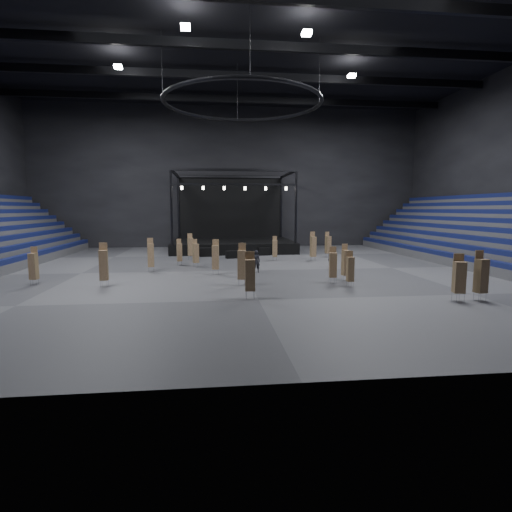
{
  "coord_description": "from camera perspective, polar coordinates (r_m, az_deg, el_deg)",
  "views": [
    {
      "loc": [
        -2.52,
        -31.62,
        4.91
      ],
      "look_at": [
        0.81,
        -2.0,
        1.4
      ],
      "focal_mm": 28.0,
      "sensor_mm": 36.0,
      "label": 1
    }
  ],
  "objects": [
    {
      "name": "floor",
      "position": [
        32.1,
        -1.84,
        -2.09
      ],
      "size": [
        50.0,
        50.0,
        0.0
      ],
      "primitive_type": "plane",
      "color": "#474749",
      "rests_on": "ground"
    },
    {
      "name": "ceiling",
      "position": [
        34.32,
        -1.97,
        29.14
      ],
      "size": [
        50.0,
        42.0,
        0.2
      ],
      "primitive_type": "cube",
      "color": "black",
      "rests_on": "wall_back"
    },
    {
      "name": "wall_back",
      "position": [
        52.84,
        -3.74,
        11.14
      ],
      "size": [
        50.0,
        0.2,
        18.0
      ],
      "primitive_type": "cube",
      "color": "black",
      "rests_on": "ground"
    },
    {
      "name": "wall_front",
      "position": [
        11.66,
        7.29,
        27.2
      ],
      "size": [
        50.0,
        0.2,
        18.0
      ],
      "primitive_type": "cube",
      "color": "black",
      "rests_on": "ground"
    },
    {
      "name": "bleachers_right",
      "position": [
        40.72,
        32.31,
        1.2
      ],
      "size": [
        7.2,
        40.0,
        6.4
      ],
      "color": "#48484A",
      "rests_on": "floor"
    },
    {
      "name": "stage",
      "position": [
        48.05,
        -3.4,
        2.58
      ],
      "size": [
        14.0,
        10.0,
        9.2
      ],
      "color": "black",
      "rests_on": "floor"
    },
    {
      "name": "truss_ring",
      "position": [
        32.74,
        -1.93,
        21.02
      ],
      "size": [
        12.3,
        12.3,
        5.15
      ],
      "color": "black",
      "rests_on": "ceiling"
    },
    {
      "name": "roof_girders",
      "position": [
        34.02,
        -1.97,
        27.89
      ],
      "size": [
        49.0,
        30.35,
        0.7
      ],
      "color": "black",
      "rests_on": "ceiling"
    },
    {
      "name": "floodlights",
      "position": [
        30.1,
        -1.28,
        29.57
      ],
      "size": [
        28.6,
        16.6,
        0.25
      ],
      "color": "white",
      "rests_on": "roof_girders"
    },
    {
      "name": "flight_case_left",
      "position": [
        41.82,
        -7.12,
        0.55
      ],
      "size": [
        1.4,
        0.74,
        0.92
      ],
      "primitive_type": "cube",
      "rotation": [
        0.0,
        0.0,
        0.04
      ],
      "color": "black",
      "rests_on": "floor"
    },
    {
      "name": "flight_case_mid",
      "position": [
        40.07,
        -3.51,
        0.21
      ],
      "size": [
        1.26,
        0.92,
        0.75
      ],
      "primitive_type": "cube",
      "rotation": [
        0.0,
        0.0,
        0.35
      ],
      "color": "black",
      "rests_on": "floor"
    },
    {
      "name": "flight_case_right",
      "position": [
        42.6,
        1.16,
        0.66
      ],
      "size": [
        1.34,
        0.85,
        0.83
      ],
      "primitive_type": "cube",
      "rotation": [
        0.0,
        0.0,
        0.2
      ],
      "color": "black",
      "rests_on": "floor"
    },
    {
      "name": "chair_stack_0",
      "position": [
        39.4,
        -9.35,
        1.39
      ],
      "size": [
        0.59,
        0.59,
        2.55
      ],
      "rotation": [
        0.0,
        0.0,
        0.28
      ],
      "color": "silver",
      "rests_on": "floor"
    },
    {
      "name": "chair_stack_1",
      "position": [
        32.34,
        -14.81,
        0.19
      ],
      "size": [
        0.57,
        0.57,
        2.67
      ],
      "rotation": [
        0.0,
        0.0,
        0.21
      ],
      "color": "silver",
      "rests_on": "floor"
    },
    {
      "name": "chair_stack_2",
      "position": [
        38.28,
        8.16,
        1.4
      ],
      "size": [
        0.55,
        0.55,
        2.79
      ],
      "rotation": [
        0.0,
        0.0,
        0.15
      ],
      "color": "silver",
      "rests_on": "floor"
    },
    {
      "name": "chair_stack_3",
      "position": [
        41.53,
        10.25,
        1.67
      ],
      "size": [
        0.61,
        0.61,
        2.61
      ],
      "rotation": [
        0.0,
        0.0,
        0.3
      ],
      "color": "silver",
      "rests_on": "floor"
    },
    {
      "name": "chair_stack_4",
      "position": [
        28.14,
        12.67,
        -0.85
      ],
      "size": [
        0.51,
        0.51,
        2.54
      ],
      "rotation": [
        0.0,
        0.0,
        0.16
      ],
      "color": "silver",
      "rests_on": "floor"
    },
    {
      "name": "chair_stack_5",
      "position": [
        24.58,
        29.47,
        -2.37
      ],
      "size": [
        0.59,
        0.59,
        2.71
      ],
      "rotation": [
        0.0,
        0.0,
        0.13
      ],
      "color": "silver",
      "rests_on": "floor"
    },
    {
      "name": "chair_stack_6",
      "position": [
        38.2,
        2.71,
        1.14
      ],
      "size": [
        0.46,
        0.46,
        2.34
      ],
      "rotation": [
        0.0,
        0.0,
        -0.06
      ],
      "color": "silver",
      "rests_on": "floor"
    },
    {
      "name": "chair_stack_7",
      "position": [
        25.97,
        13.31,
        -1.75
      ],
      "size": [
        0.43,
        0.43,
        2.29
      ],
      "rotation": [
        0.0,
        0.0,
        -0.04
      ],
      "color": "silver",
      "rests_on": "floor"
    },
    {
      "name": "chair_stack_8",
      "position": [
        25.7,
        -2.05,
        -1.15
      ],
      "size": [
        0.59,
        0.59,
        2.75
      ],
      "rotation": [
        0.0,
        0.0,
        -0.22
      ],
      "color": "silver",
      "rests_on": "floor"
    },
    {
      "name": "chair_stack_9",
      "position": [
        26.98,
        10.94,
        -1.18
      ],
      "size": [
        0.54,
        0.54,
        2.45
      ],
      "rotation": [
        0.0,
        0.0,
        -0.16
      ],
      "color": "silver",
      "rests_on": "floor"
    },
    {
      "name": "chair_stack_10",
      "position": [
        35.73,
        -10.89,
        0.6
      ],
      "size": [
        0.51,
        0.51,
        2.31
      ],
      "rotation": [
        0.0,
        0.0,
        0.26
      ],
      "color": "silver",
      "rests_on": "floor"
    },
    {
      "name": "chair_stack_11",
      "position": [
        23.88,
        27.03,
        -2.61
      ],
      "size": [
        0.67,
        0.67,
        2.55
      ],
      "rotation": [
        0.0,
        0.0,
        -0.24
      ],
      "color": "silver",
      "rests_on": "floor"
    },
    {
      "name": "chair_stack_12",
      "position": [
        27.02,
        -20.94,
        -1.12
      ],
      "size": [
        0.58,
        0.58,
        2.81
      ],
      "rotation": [
        0.0,
        0.0,
        0.14
      ],
      "color": "silver",
      "rests_on": "floor"
    },
    {
      "name": "chair_stack_13",
      "position": [
        29.59,
        -29.19,
        -1.2
      ],
      "size": [
        0.5,
        0.5,
        2.5
      ],
      "rotation": [
        0.0,
        0.0,
        -0.12
      ],
      "color": "silver",
      "rests_on": "floor"
    },
    {
      "name": "chair_stack_14",
      "position": [
        30.1,
        -5.81,
        -0.09
      ],
      "size": [
        0.54,
        0.54,
        2.65
      ],
      "rotation": [
        0.0,
        0.0,
        -0.1
      ],
      "color": "silver",
      "rests_on": "floor"
    },
    {
      "name": "chair_stack_15",
      "position": [
        21.9,
        -0.86,
        -2.62
      ],
      "size": [
        0.56,
        0.56,
        2.6
      ],
      "rotation": [
        0.0,
        0.0,
        -0.05
      ],
      "color": "silver",
      "rests_on": "floor"
    },
    {
      "name": "chair_stack_16",
      "position": [
        34.34,
        -8.61,
        0.46
      ],
      "size": [
        0.57,
        0.57,
        2.38
      ],
      "rotation": [
        0.0,
        0.0,
        0.44
      ],
      "color": "silver",
      "rests_on": "floor"
    },
    {
      "name": "man_center",
      "position": [
        31.01,
        0.0,
        -0.76
      ],
      "size": [
        0.65,
        0.44,
        1.76
      ],
      "primitive_type": "imported",
      "rotation": [
        0.0,
        0.0,
        3.11
      ],
      "color": "black",
      "rests_on": "floor"
    },
    {
      "name": "crew_member",
      "position": [
        33.64,
        10.78,
        -0.38
      ],
      "size": [
        0.83,
        0.95,
        1.64
      ],
      "primitive_type": "imported",
      "rotation": [
        0.0,
        0.0,
        1.27
      ],
      "color": "black",
      "rests_on": "floor"
    }
  ]
}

